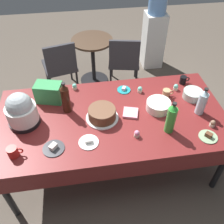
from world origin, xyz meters
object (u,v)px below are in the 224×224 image
(dessert_plate_teal, at_px, (124,89))
(coffee_mug_black, at_px, (183,80))
(water_cooler, at_px, (154,32))
(coffee_mug_red, at_px, (13,152))
(glass_salad_bowl, at_px, (193,94))
(round_cafe_table, at_px, (93,53))
(dessert_plate_sage, at_px, (208,136))
(maroon_chair_left, at_px, (60,64))
(slow_cooker, at_px, (21,111))
(soda_bottle_cola, at_px, (66,98))
(frosted_layer_cake, at_px, (102,114))
(potluck_table, at_px, (112,120))
(coffee_mug_tan, at_px, (166,93))
(cupcake_mint, at_px, (140,90))
(soda_bottle_water, at_px, (202,102))
(cupcake_berry, at_px, (213,124))
(dessert_plate_white, at_px, (89,142))
(cupcake_cocoa, at_px, (176,87))
(maroon_chair_right, at_px, (124,59))
(soda_carton, at_px, (49,92))
(cupcake_rose, at_px, (137,134))
(ceramic_snack_bowl, at_px, (158,106))
(soda_bottle_lime_soda, at_px, (171,118))
(dessert_plate_charcoal, at_px, (53,148))
(cupcake_vanilla, at_px, (75,87))

(dessert_plate_teal, distance_m, coffee_mug_black, 0.67)
(water_cooler, bearing_deg, coffee_mug_red, -128.93)
(glass_salad_bowl, distance_m, coffee_mug_black, 0.25)
(coffee_mug_black, relative_size, water_cooler, 0.09)
(glass_salad_bowl, bearing_deg, round_cafe_table, 122.05)
(dessert_plate_sage, relative_size, dessert_plate_teal, 1.15)
(coffee_mug_red, relative_size, maroon_chair_left, 0.15)
(round_cafe_table, bearing_deg, slow_cooker, -115.91)
(dessert_plate_sage, height_order, coffee_mug_black, coffee_mug_black)
(soda_bottle_cola, bearing_deg, frosted_layer_cake, -25.50)
(coffee_mug_black, bearing_deg, water_cooler, 85.35)
(glass_salad_bowl, height_order, water_cooler, water_cooler)
(potluck_table, relative_size, coffee_mug_tan, 18.79)
(frosted_layer_cake, height_order, glass_salad_bowl, frosted_layer_cake)
(cupcake_mint, bearing_deg, round_cafe_table, 107.07)
(soda_bottle_water, relative_size, coffee_mug_black, 2.67)
(cupcake_berry, distance_m, maroon_chair_left, 2.20)
(cupcake_mint, bearing_deg, dessert_plate_teal, 161.61)
(cupcake_mint, bearing_deg, dessert_plate_white, -134.40)
(cupcake_cocoa, bearing_deg, maroon_chair_right, 107.88)
(soda_carton, bearing_deg, potluck_table, -13.47)
(cupcake_rose, bearing_deg, cupcake_cocoa, 46.25)
(frosted_layer_cake, xyz_separation_m, cupcake_rose, (0.27, -0.27, -0.02))
(coffee_mug_red, relative_size, soda_carton, 0.50)
(glass_salad_bowl, xyz_separation_m, dessert_plate_sage, (-0.06, -0.54, -0.03))
(soda_carton, xyz_separation_m, maroon_chair_right, (0.97, 1.06, -0.36))
(cupcake_cocoa, relative_size, soda_bottle_cola, 0.20)
(maroon_chair_left, bearing_deg, potluck_table, -68.94)
(frosted_layer_cake, bearing_deg, water_cooler, 61.23)
(dessert_plate_teal, distance_m, maroon_chair_right, 1.07)
(cupcake_cocoa, xyz_separation_m, soda_carton, (-1.32, 0.03, 0.07))
(cupcake_mint, relative_size, maroon_chair_right, 0.08)
(cupcake_mint, distance_m, maroon_chair_left, 1.41)
(frosted_layer_cake, xyz_separation_m, slow_cooker, (-0.72, 0.05, 0.10))
(ceramic_snack_bowl, relative_size, soda_bottle_lime_soda, 0.72)
(frosted_layer_cake, xyz_separation_m, dessert_plate_teal, (0.28, 0.39, -0.05))
(glass_salad_bowl, bearing_deg, soda_bottle_water, -94.92)
(dessert_plate_sage, xyz_separation_m, soda_carton, (-1.39, 0.71, 0.09))
(dessert_plate_charcoal, distance_m, cupcake_rose, 0.73)
(dessert_plate_teal, xyz_separation_m, cupcake_rose, (-0.01, -0.65, 0.02))
(coffee_mug_black, bearing_deg, dessert_plate_teal, -177.74)
(coffee_mug_black, bearing_deg, dessert_plate_charcoal, -153.06)
(cupcake_vanilla, relative_size, round_cafe_table, 0.09)
(ceramic_snack_bowl, relative_size, maroon_chair_left, 0.28)
(cupcake_mint, height_order, round_cafe_table, cupcake_mint)
(cupcake_cocoa, bearing_deg, coffee_mug_tan, -145.22)
(cupcake_vanilla, relative_size, soda_bottle_water, 0.23)
(soda_bottle_cola, bearing_deg, ceramic_snack_bowl, -7.04)
(coffee_mug_red, relative_size, coffee_mug_tan, 1.10)
(glass_salad_bowl, distance_m, maroon_chair_left, 1.89)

